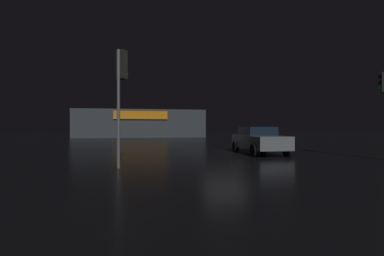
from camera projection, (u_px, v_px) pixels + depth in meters
ground_plane at (225, 152)px, 16.55m from camera, size 120.00×120.00×0.00m
store_building at (141, 124)px, 43.24m from camera, size 18.91×6.55×4.08m
traffic_signal_opposite at (121, 78)px, 10.17m from camera, size 0.42×0.42×4.21m
car_near at (259, 140)px, 15.49m from camera, size 2.01×4.24×1.48m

